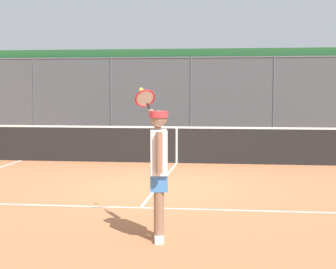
% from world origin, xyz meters
% --- Properties ---
extents(ground_plane, '(60.00, 60.00, 0.00)m').
position_xyz_m(ground_plane, '(0.00, 0.00, 0.00)').
color(ground_plane, '#B76B42').
extents(court_line_markings, '(8.55, 10.08, 0.01)m').
position_xyz_m(court_line_markings, '(0.00, 2.25, 0.00)').
color(court_line_markings, white).
rests_on(court_line_markings, ground).
extents(fence_backdrop, '(19.67, 1.37, 3.32)m').
position_xyz_m(fence_backdrop, '(0.00, -8.76, 1.64)').
color(fence_backdrop, '#474C51').
rests_on(fence_backdrop, ground).
extents(tennis_net, '(10.98, 0.09, 1.07)m').
position_xyz_m(tennis_net, '(0.00, -3.60, 0.49)').
color(tennis_net, '#2D2D2D').
rests_on(tennis_net, ground).
extents(tennis_player, '(0.62, 1.33, 1.95)m').
position_xyz_m(tennis_player, '(-0.54, 3.73, 0.97)').
color(tennis_player, silver).
rests_on(tennis_player, ground).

